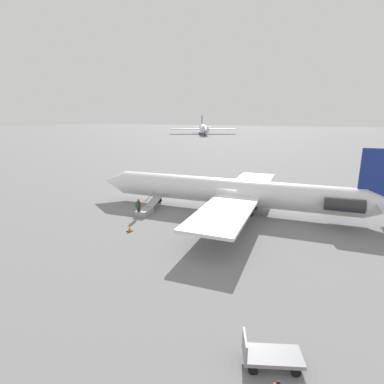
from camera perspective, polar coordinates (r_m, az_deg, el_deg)
ground_plane at (r=30.51m, az=6.89°, el=-3.49°), size 600.00×600.00×0.00m
airplane_main at (r=29.77m, az=8.74°, el=0.00°), size 30.24×23.04×6.69m
airplane_far_center at (r=168.82m, az=2.17°, el=12.01°), size 34.38×43.45×10.25m
boarding_stairs at (r=29.61m, az=-8.65°, el=-3.35°), size 1.47×4.10×1.68m
passenger at (r=28.56m, az=-10.15°, el=-2.74°), size 0.36×0.55×1.74m
luggage_cart at (r=13.15m, az=14.48°, el=-27.88°), size 2.46×1.90×1.22m
traffic_cone_near_stairs at (r=25.34m, az=-11.82°, el=-6.91°), size 0.42×0.42×0.47m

